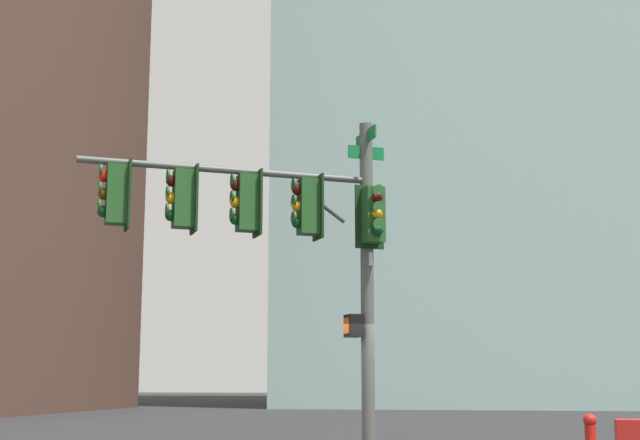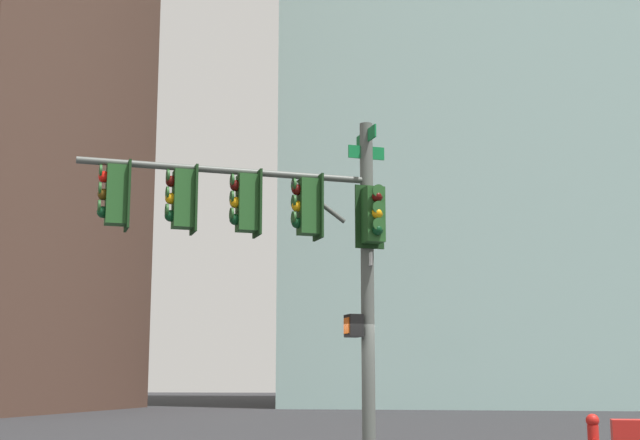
{
  "view_description": "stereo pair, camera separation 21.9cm",
  "coord_description": "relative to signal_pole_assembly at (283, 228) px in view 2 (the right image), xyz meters",
  "views": [
    {
      "loc": [
        16.33,
        2.19,
        1.5
      ],
      "look_at": [
        0.66,
        -0.53,
        4.35
      ],
      "focal_mm": 50.65,
      "sensor_mm": 36.0,
      "label": 1
    },
    {
      "loc": [
        16.29,
        2.4,
        1.5
      ],
      "look_at": [
        0.66,
        -0.53,
        4.35
      ],
      "focal_mm": 50.65,
      "sensor_mm": 36.0,
      "label": 2
    }
  ],
  "objects": [
    {
      "name": "fire_hydrant",
      "position": [
        -3.49,
        5.44,
        -3.68
      ],
      "size": [
        0.34,
        0.26,
        0.87
      ],
      "color": "red",
      "rests_on": "ground_plane"
    },
    {
      "name": "signal_pole_assembly",
      "position": [
        0.0,
        0.0,
        0.0
      ],
      "size": [
        2.95,
        4.97,
        6.21
      ],
      "rotation": [
        0.0,
        0.0,
        5.21
      ],
      "color": "#4C514C",
      "rests_on": "ground_plane"
    }
  ]
}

